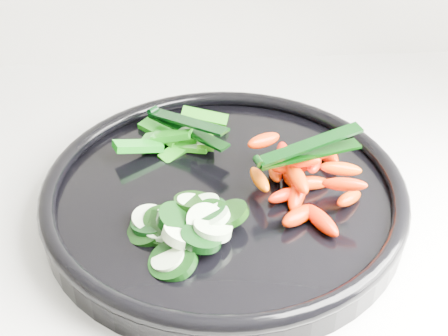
{
  "coord_description": "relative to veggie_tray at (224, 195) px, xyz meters",
  "views": [
    {
      "loc": [
        0.16,
        1.15,
        1.36
      ],
      "look_at": [
        0.2,
        1.65,
        0.99
      ],
      "focal_mm": 50.0,
      "sensor_mm": 36.0,
      "label": 1
    }
  ],
  "objects": [
    {
      "name": "cucumber_pile",
      "position": [
        -0.04,
        -0.06,
        0.01
      ],
      "size": [
        0.13,
        0.12,
        0.04
      ],
      "color": "black",
      "rests_on": "veggie_tray"
    },
    {
      "name": "tong_pepper",
      "position": [
        -0.04,
        0.09,
        0.03
      ],
      "size": [
        0.09,
        0.09,
        0.02
      ],
      "color": "black",
      "rests_on": "pepper_pile"
    },
    {
      "name": "pepper_pile",
      "position": [
        -0.05,
        0.09,
        0.01
      ],
      "size": [
        0.13,
        0.09,
        0.04
      ],
      "color": "#1F730A",
      "rests_on": "veggie_tray"
    },
    {
      "name": "tong_carrot",
      "position": [
        0.08,
        -0.0,
        0.05
      ],
      "size": [
        0.11,
        0.05,
        0.02
      ],
      "color": "black",
      "rests_on": "carrot_pile"
    },
    {
      "name": "carrot_pile",
      "position": [
        0.08,
        -0.0,
        0.02
      ],
      "size": [
        0.12,
        0.17,
        0.05
      ],
      "color": "#EB3700",
      "rests_on": "veggie_tray"
    },
    {
      "name": "veggie_tray",
      "position": [
        0.0,
        0.0,
        0.0
      ],
      "size": [
        0.4,
        0.4,
        0.04
      ],
      "color": "black",
      "rests_on": "counter"
    }
  ]
}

